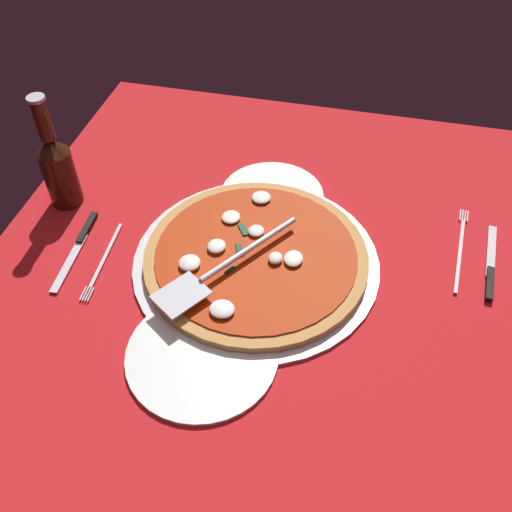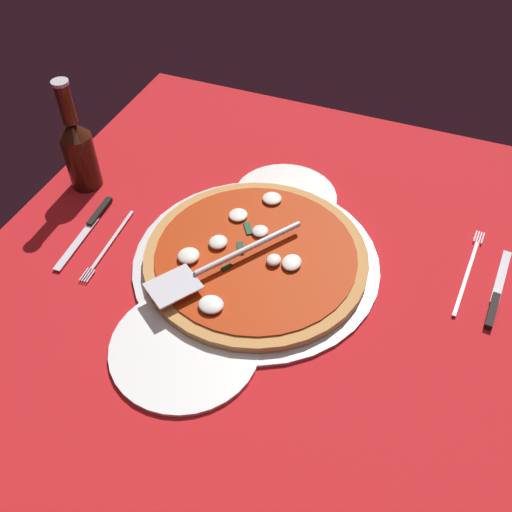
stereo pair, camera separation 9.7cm
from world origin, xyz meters
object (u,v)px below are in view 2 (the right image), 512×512
object	(u,v)px
dinner_plate_left	(185,347)
place_setting_far	(99,236)
place_setting_near	(482,285)
pizza_server	(219,263)
dinner_plate_right	(285,197)
pizza	(255,256)
beer_bottle	(79,150)

from	to	relation	value
dinner_plate_left	place_setting_far	distance (cm)	30.13
place_setting_near	place_setting_far	xyz separation A→B (cm)	(-13.66, 66.36, -0.01)
dinner_plate_left	pizza_server	xyz separation A→B (cm)	(14.78, 0.72, 3.80)
dinner_plate_left	place_setting_far	bearing A→B (deg)	57.81
dinner_plate_right	pizza	distance (cm)	18.07
dinner_plate_left	pizza_server	bearing A→B (deg)	2.81
pizza	pizza_server	size ratio (longest dim) A/B	1.49
place_setting_near	place_setting_far	distance (cm)	67.75
beer_bottle	place_setting_near	bearing A→B (deg)	-88.82
place_setting_far	beer_bottle	bearing A→B (deg)	-143.26
dinner_plate_left	pizza_server	distance (cm)	15.28
dinner_plate_left	place_setting_far	xyz separation A→B (cm)	(16.05, 25.50, -0.15)
place_setting_near	dinner_plate_left	bearing A→B (deg)	130.99
pizza_server	place_setting_far	bearing A→B (deg)	-58.56
dinner_plate_right	place_setting_near	world-z (taller)	place_setting_near
dinner_plate_left	place_setting_near	world-z (taller)	place_setting_near
dinner_plate_left	pizza_server	world-z (taller)	pizza_server
dinner_plate_left	pizza	size ratio (longest dim) A/B	0.60
dinner_plate_left	beer_bottle	size ratio (longest dim) A/B	1.01
pizza	dinner_plate_left	bearing A→B (deg)	170.52
pizza_server	dinner_plate_left	bearing A→B (deg)	37.18
pizza	place_setting_near	bearing A→B (deg)	-76.19
pizza_server	place_setting_near	distance (cm)	44.36
pizza	place_setting_far	size ratio (longest dim) A/B	1.89
dinner_plate_right	place_setting_near	size ratio (longest dim) A/B	0.91
dinner_plate_right	place_setting_near	bearing A→B (deg)	-102.92
dinner_plate_right	beer_bottle	bearing A→B (deg)	105.13
dinner_plate_left	place_setting_far	size ratio (longest dim) A/B	1.13
pizza	pizza_server	xyz separation A→B (cm)	(-5.72, 4.15, 2.45)
dinner_plate_left	pizza	xyz separation A→B (cm)	(20.50, -3.43, 1.35)
pizza_server	pizza	bearing A→B (deg)	178.43
dinner_plate_right	place_setting_near	distance (cm)	39.31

